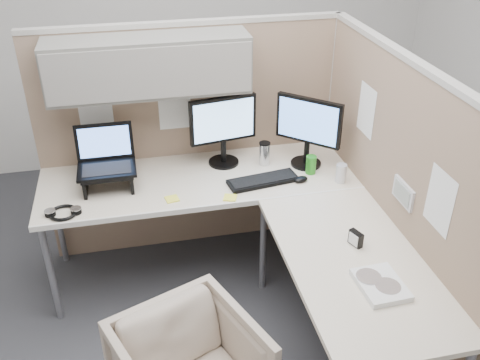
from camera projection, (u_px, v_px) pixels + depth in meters
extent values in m
plane|color=#303034|center=(233.00, 319.00, 3.33)|extent=(4.50, 4.50, 0.00)
cube|color=#997C64|center=(191.00, 143.00, 3.67)|extent=(2.00, 0.05, 1.60)
cube|color=#A8A399|center=(185.00, 23.00, 3.25)|extent=(2.00, 0.06, 0.03)
cube|color=slate|center=(148.00, 64.00, 3.18)|extent=(1.20, 0.34, 0.34)
cube|color=gray|center=(150.00, 74.00, 3.03)|extent=(1.18, 0.01, 0.30)
plane|color=white|center=(95.00, 104.00, 3.36)|extent=(0.26, 0.00, 0.26)
plane|color=white|center=(175.00, 107.00, 3.48)|extent=(0.26, 0.00, 0.26)
cube|color=#997C64|center=(392.00, 203.00, 3.01)|extent=(0.05, 2.00, 1.60)
cube|color=#A8A399|center=(416.00, 62.00, 2.60)|extent=(0.06, 2.00, 0.03)
cube|color=#A8A399|center=(329.00, 129.00, 3.85)|extent=(0.06, 0.06, 1.60)
cube|color=silver|center=(404.00, 193.00, 2.80)|extent=(0.02, 0.20, 0.12)
cube|color=gray|center=(402.00, 193.00, 2.80)|extent=(0.00, 0.16, 0.09)
plane|color=white|center=(366.00, 110.00, 3.14)|extent=(0.00, 0.26, 0.26)
plane|color=white|center=(440.00, 201.00, 2.47)|extent=(0.00, 0.26, 0.26)
cube|color=beige|center=(200.00, 179.00, 3.41)|extent=(2.00, 0.68, 0.03)
cube|color=beige|center=(354.00, 262.00, 2.69)|extent=(0.68, 1.30, 0.03)
cube|color=white|center=(208.00, 208.00, 3.12)|extent=(2.00, 0.02, 0.03)
cylinder|color=gray|center=(51.00, 274.00, 3.17)|extent=(0.04, 0.04, 0.70)
cylinder|color=gray|center=(58.00, 219.00, 3.66)|extent=(0.04, 0.04, 0.70)
cylinder|color=gray|center=(263.00, 245.00, 3.41)|extent=(0.04, 0.04, 0.70)
cylinder|color=black|center=(224.00, 162.00, 3.56)|extent=(0.20, 0.20, 0.02)
cylinder|color=black|center=(223.00, 151.00, 3.52)|extent=(0.04, 0.04, 0.15)
cube|color=black|center=(223.00, 120.00, 3.40)|extent=(0.44, 0.11, 0.30)
cube|color=#91C2FA|center=(224.00, 121.00, 3.39)|extent=(0.40, 0.07, 0.26)
cylinder|color=black|center=(306.00, 163.00, 3.54)|extent=(0.20, 0.20, 0.02)
cylinder|color=black|center=(307.00, 152.00, 3.50)|extent=(0.04, 0.04, 0.15)
cube|color=black|center=(309.00, 121.00, 3.39)|extent=(0.34, 0.33, 0.30)
cube|color=#5A94F4|center=(307.00, 122.00, 3.37)|extent=(0.29, 0.28, 0.26)
cube|color=black|center=(107.00, 172.00, 3.23)|extent=(0.31, 0.25, 0.02)
cube|color=black|center=(85.00, 182.00, 3.23)|extent=(0.02, 0.22, 0.12)
cube|color=black|center=(131.00, 177.00, 3.28)|extent=(0.02, 0.22, 0.12)
cube|color=black|center=(107.00, 169.00, 3.22)|extent=(0.35, 0.25, 0.02)
cube|color=black|center=(104.00, 141.00, 3.28)|extent=(0.35, 0.06, 0.22)
cube|color=#598CF2|center=(104.00, 142.00, 3.27)|extent=(0.31, 0.04, 0.18)
cube|color=black|center=(263.00, 181.00, 3.34)|extent=(0.46, 0.21, 0.02)
ellipsoid|color=black|center=(301.00, 179.00, 3.34)|extent=(0.10, 0.08, 0.03)
cylinder|color=silver|center=(265.00, 154.00, 3.51)|extent=(0.07, 0.07, 0.15)
cylinder|color=black|center=(265.00, 143.00, 3.47)|extent=(0.07, 0.07, 0.01)
cylinder|color=silver|center=(341.00, 173.00, 3.32)|extent=(0.07, 0.07, 0.12)
cylinder|color=#268C1E|center=(311.00, 165.00, 3.42)|extent=(0.07, 0.07, 0.12)
cube|color=#F8F341|center=(230.00, 198.00, 3.18)|extent=(0.10, 0.10, 0.01)
cube|color=#F8F341|center=(172.00, 199.00, 3.17)|extent=(0.09, 0.09, 0.01)
torus|color=black|center=(63.00, 213.00, 3.03)|extent=(0.17, 0.17, 0.02)
cylinder|color=black|center=(50.00, 213.00, 3.02)|extent=(0.06, 0.06, 0.03)
cylinder|color=black|center=(76.00, 211.00, 3.04)|extent=(0.06, 0.06, 0.03)
cube|color=white|center=(381.00, 285.00, 2.50)|extent=(0.21, 0.27, 0.03)
cylinder|color=silver|center=(388.00, 286.00, 2.47)|extent=(0.12, 0.12, 0.00)
cylinder|color=silver|center=(369.00, 276.00, 2.53)|extent=(0.12, 0.12, 0.00)
cube|color=black|center=(356.00, 238.00, 2.77)|extent=(0.06, 0.09, 0.08)
cube|color=white|center=(353.00, 240.00, 2.76)|extent=(0.03, 0.06, 0.06)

